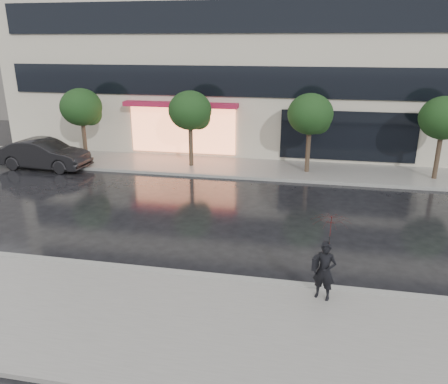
# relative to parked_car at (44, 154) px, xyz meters

# --- Properties ---
(ground) EXTENTS (120.00, 120.00, 0.00)m
(ground) POSITION_rel_parked_car_xyz_m (10.41, -8.30, -0.77)
(ground) COLOR black
(ground) RESTS_ON ground
(sidewalk_near) EXTENTS (60.00, 4.50, 0.12)m
(sidewalk_near) POSITION_rel_parked_car_xyz_m (10.41, -11.55, -0.71)
(sidewalk_near) COLOR slate
(sidewalk_near) RESTS_ON ground
(sidewalk_far) EXTENTS (60.00, 3.50, 0.12)m
(sidewalk_far) POSITION_rel_parked_car_xyz_m (10.41, 1.95, -0.71)
(sidewalk_far) COLOR slate
(sidewalk_far) RESTS_ON ground
(curb_near) EXTENTS (60.00, 0.25, 0.14)m
(curb_near) POSITION_rel_parked_car_xyz_m (10.41, -9.30, -0.70)
(curb_near) COLOR gray
(curb_near) RESTS_ON ground
(curb_far) EXTENTS (60.00, 0.25, 0.14)m
(curb_far) POSITION_rel_parked_car_xyz_m (10.41, 0.20, -0.70)
(curb_far) COLOR gray
(curb_far) RESTS_ON ground
(tree_far_west) EXTENTS (2.20, 2.20, 3.99)m
(tree_far_west) POSITION_rel_parked_car_xyz_m (1.47, 1.73, 2.15)
(tree_far_west) COLOR #33261C
(tree_far_west) RESTS_ON ground
(tree_mid_west) EXTENTS (2.20, 2.20, 3.99)m
(tree_mid_west) POSITION_rel_parked_car_xyz_m (7.47, 1.73, 2.15)
(tree_mid_west) COLOR #33261C
(tree_mid_west) RESTS_ON ground
(tree_mid_east) EXTENTS (2.20, 2.20, 3.99)m
(tree_mid_east) POSITION_rel_parked_car_xyz_m (13.47, 1.73, 2.15)
(tree_mid_east) COLOR #33261C
(tree_mid_east) RESTS_ON ground
(tree_far_east) EXTENTS (2.20, 2.20, 3.99)m
(tree_far_east) POSITION_rel_parked_car_xyz_m (19.47, 1.73, 2.15)
(tree_far_east) COLOR #33261C
(tree_far_east) RESTS_ON ground
(parked_car) EXTENTS (4.79, 1.91, 1.55)m
(parked_car) POSITION_rel_parked_car_xyz_m (0.00, 0.00, 0.00)
(parked_car) COLOR black
(parked_car) RESTS_ON ground
(pedestrian_with_umbrella) EXTENTS (1.23, 1.24, 2.28)m
(pedestrian_with_umbrella) POSITION_rel_parked_car_xyz_m (14.04, -9.85, 0.89)
(pedestrian_with_umbrella) COLOR black
(pedestrian_with_umbrella) RESTS_ON sidewalk_near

